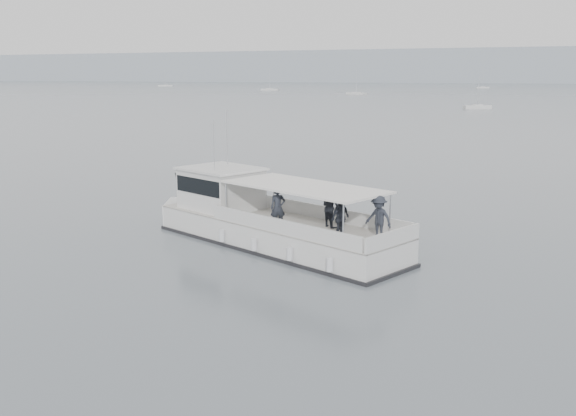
% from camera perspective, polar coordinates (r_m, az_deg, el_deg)
% --- Properties ---
extents(ground, '(1400.00, 1400.00, 0.00)m').
position_cam_1_polar(ground, '(28.21, 0.90, -2.11)').
color(ground, slate).
rests_on(ground, ground).
extents(headland, '(1400.00, 90.00, 28.00)m').
position_cam_1_polar(headland, '(585.53, 22.38, 11.61)').
color(headland, '#939EA8').
rests_on(headland, ground).
extents(tour_boat, '(12.67, 7.19, 5.45)m').
position_cam_1_polar(tour_boat, '(26.46, -2.75, -1.06)').
color(tour_boat, silver).
rests_on(tour_boat, ground).
extents(moored_fleet, '(434.53, 321.73, 9.90)m').
position_cam_1_polar(moored_fleet, '(230.63, 17.40, 9.64)').
color(moored_fleet, silver).
rests_on(moored_fleet, ground).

